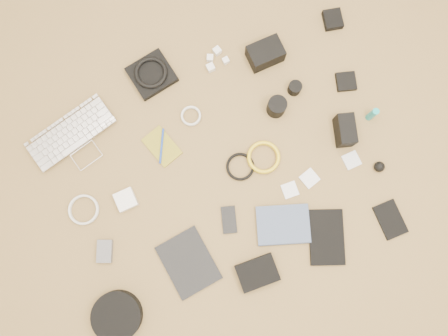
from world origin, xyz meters
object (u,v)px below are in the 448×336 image
object	(u,v)px
headphone_case	(117,316)
paperback	(285,245)
laptop	(78,143)
tablet	(189,263)
phone	(229,220)
dslr_camera	(265,54)

from	to	relation	value
headphone_case	paperback	distance (m)	0.73
laptop	tablet	bearing A→B (deg)	-83.14
phone	headphone_case	world-z (taller)	headphone_case
laptop	phone	xyz separation A→B (m)	(0.49, -0.52, -0.01)
paperback	laptop	bearing A→B (deg)	60.46
laptop	headphone_case	size ratio (longest dim) A/B	1.89
tablet	dslr_camera	bearing A→B (deg)	40.68
headphone_case	laptop	bearing A→B (deg)	85.24
dslr_camera	paperback	size ratio (longest dim) A/B	0.67
phone	headphone_case	size ratio (longest dim) A/B	0.57
tablet	phone	distance (m)	0.24
phone	paperback	xyz separation A→B (m)	(0.18, -0.17, 0.01)
paperback	tablet	bearing A→B (deg)	96.98
tablet	paperback	size ratio (longest dim) A/B	1.12
dslr_camera	paperback	bearing A→B (deg)	-109.22
laptop	tablet	distance (m)	0.68
dslr_camera	headphone_case	world-z (taller)	dslr_camera
laptop	dslr_camera	xyz separation A→B (m)	(0.88, 0.09, 0.03)
dslr_camera	headphone_case	xyz separation A→B (m)	(-0.94, -0.82, -0.01)
laptop	phone	distance (m)	0.71
phone	headphone_case	bearing A→B (deg)	-145.19
laptop	phone	bearing A→B (deg)	-63.50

